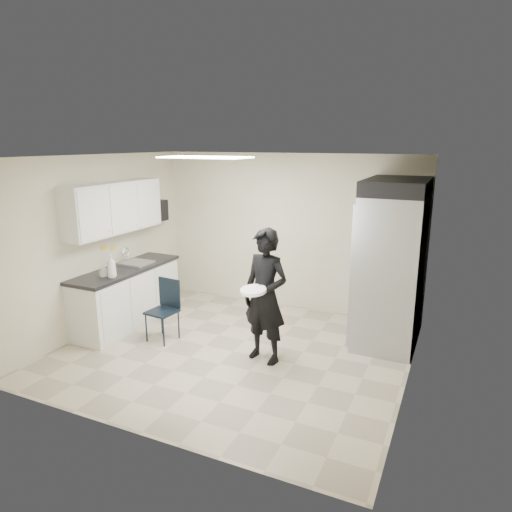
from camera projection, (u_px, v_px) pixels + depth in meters
The scene contains 21 objects.
floor at pixel (233, 351), 6.21m from camera, with size 4.50×4.50×0.00m, color tan.
ceiling at pixel (231, 156), 5.58m from camera, with size 4.50×4.50×0.00m, color silver.
back_wall at pixel (287, 232), 7.66m from camera, with size 4.50×4.50×0.00m, color beige.
left_wall at pixel (98, 243), 6.80m from camera, with size 4.00×4.00×0.00m, color beige.
right_wall at pixel (414, 281), 4.99m from camera, with size 4.00×4.00×0.00m, color beige.
ceiling_panel at pixel (205, 157), 6.18m from camera, with size 1.20×0.60×0.02m, color white.
lower_counter at pixel (127, 297), 7.07m from camera, with size 0.60×1.90×0.86m, color silver.
countertop at pixel (125, 269), 6.96m from camera, with size 0.64×1.95×0.05m, color black.
sink at pixel (137, 266), 7.18m from camera, with size 0.42×0.40×0.14m, color gray.
faucet at pixel (126, 256), 7.22m from camera, with size 0.02×0.02×0.24m, color silver.
upper_cabinets at pixel (114, 207), 6.78m from camera, with size 0.35×1.80×0.75m, color silver.
towel_dispenser at pixel (158, 211), 7.87m from camera, with size 0.22×0.30×0.35m, color black.
notice_sticker_left at pixel (104, 247), 6.91m from camera, with size 0.00×0.12×0.07m, color yellow.
notice_sticker_right at pixel (113, 247), 7.09m from camera, with size 0.00×0.12×0.07m, color yellow.
commercial_fridge at pixel (391, 269), 6.34m from camera, with size 0.80×1.35×2.10m, color gray.
fridge_compressor at pixel (398, 186), 6.06m from camera, with size 0.80×1.35×0.20m, color black.
folding_chair at pixel (162, 312), 6.48m from camera, with size 0.38×0.38×0.85m, color black.
man_tuxedo at pixel (265, 296), 5.78m from camera, with size 0.64×0.43×1.74m, color black.
bucket_lid at pixel (253, 290), 5.55m from camera, with size 0.32×0.32×0.04m, color white.
soap_bottle_a at pixel (111, 266), 6.41m from camera, with size 0.13×0.13×0.33m, color white.
soap_bottle_b at pixel (103, 270), 6.48m from camera, with size 0.08×0.08×0.18m, color silver.
Camera 1 is at (2.66, -5.06, 2.78)m, focal length 32.00 mm.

